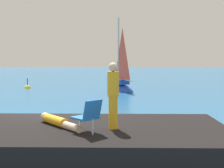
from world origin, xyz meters
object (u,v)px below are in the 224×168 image
at_px(person_standing, 113,94).
at_px(marker_buoy, 28,88).
at_px(sailboat_near, 121,87).
at_px(beach_chair, 89,114).
at_px(person_sunbather, 58,121).

relative_size(person_standing, marker_buoy, 1.43).
height_order(sailboat_near, marker_buoy, sailboat_near).
xyz_separation_m(sailboat_near, beach_chair, (-1.56, -16.38, 0.96)).
relative_size(sailboat_near, person_standing, 3.92).
bearing_deg(person_standing, beach_chair, -128.23).
distance_m(sailboat_near, beach_chair, 16.48).
relative_size(sailboat_near, person_sunbather, 4.41).
relative_size(sailboat_near, beach_chair, 7.95).
bearing_deg(person_sunbather, sailboat_near, 131.60).
xyz_separation_m(person_sunbather, person_standing, (1.40, -0.33, 0.75)).
relative_size(person_sunbather, person_standing, 0.89).
height_order(person_standing, beach_chair, person_standing).
relative_size(person_standing, beach_chair, 2.03).
height_order(person_sunbather, person_standing, person_standing).
height_order(person_sunbather, beach_chair, beach_chair).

